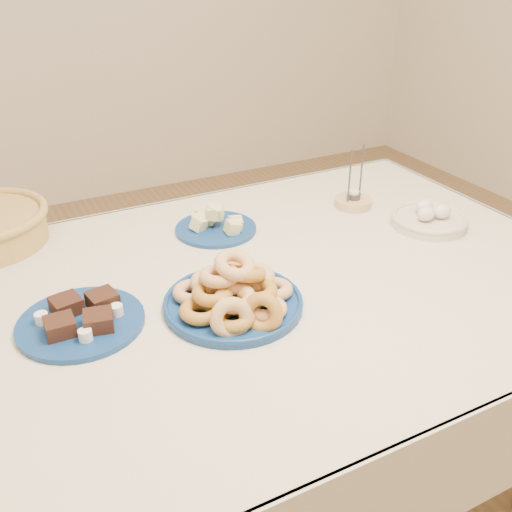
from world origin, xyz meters
The scene contains 7 objects.
ground centered at (0.00, 0.00, 0.00)m, with size 5.00×5.00×0.00m, color brown.
dining_table centered at (0.00, 0.00, 0.64)m, with size 1.71×1.11×0.75m.
donut_platter centered at (-0.07, -0.08, 0.78)m, with size 0.39×0.39×0.14m.
melon_plate centered at (0.05, 0.29, 0.77)m, with size 0.26×0.26×0.08m.
brownie_plate centered at (-0.38, 0.01, 0.76)m, with size 0.28×0.28×0.05m.
candle_holder centered at (0.49, 0.25, 0.77)m, with size 0.14×0.14×0.19m.
egg_bowl centered at (0.60, 0.04, 0.77)m, with size 0.23×0.23×0.07m.
Camera 1 is at (-0.50, -1.02, 1.45)m, focal length 40.00 mm.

